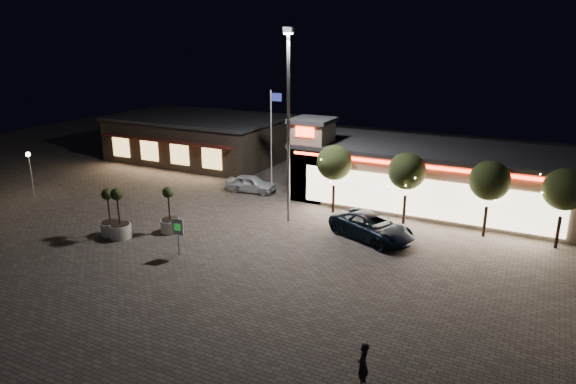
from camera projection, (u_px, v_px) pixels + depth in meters
The scene contains 17 objects.
ground at pixel (191, 260), 28.40m from camera, with size 90.00×90.00×0.00m, color #645951.
retail_building at pixel (429, 175), 37.12m from camera, with size 20.40×8.40×6.10m.
restaurant_building at pixel (199, 138), 50.84m from camera, with size 16.40×11.00×4.30m.
floodlight_pole at pixel (288, 116), 32.29m from camera, with size 0.60×0.40×12.38m.
flagpole at pixel (272, 134), 38.91m from camera, with size 0.95×0.10×8.00m.
lamp_post_west at pixel (30, 165), 38.87m from camera, with size 0.36×0.36×3.48m.
string_tree_a at pixel (334, 163), 35.00m from camera, with size 2.42×2.42×4.79m.
string_tree_b at pixel (407, 171), 32.84m from camera, with size 2.42×2.42×4.79m.
string_tree_c at pixel (490, 181), 30.68m from camera, with size 2.42×2.42×4.79m.
string_tree_d at pixel (565, 190), 28.95m from camera, with size 2.42×2.42×4.79m.
pickup_truck at pixel (372, 227), 31.15m from camera, with size 2.53×5.49×1.53m, color black.
white_sedan at pixel (251, 184), 40.42m from camera, with size 1.62×4.02×1.37m, color silver.
pedestrian at pixel (363, 364), 18.06m from camera, with size 0.60×0.39×1.65m, color black.
planter_left at pixel (110, 221), 31.69m from camera, with size 1.22×1.22×3.00m.
planter_mid at pixel (120, 223), 31.19m from camera, with size 1.29×1.29×3.18m.
planter_right at pixel (170, 218), 32.14m from camera, with size 1.21×1.21×2.97m.
valet_sign at pixel (178, 230), 28.53m from camera, with size 0.72×0.13×2.18m.
Camera 1 is at (16.57, -20.79, 11.94)m, focal length 32.00 mm.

